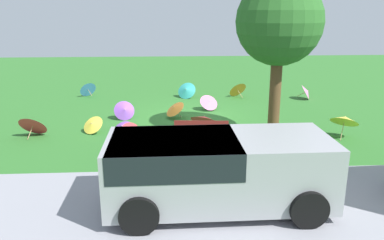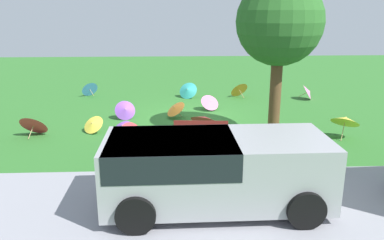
# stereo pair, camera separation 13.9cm
# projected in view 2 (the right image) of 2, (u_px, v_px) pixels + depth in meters

# --- Properties ---
(ground) EXTENTS (40.00, 40.00, 0.00)m
(ground) POSITION_uv_depth(u_px,v_px,m) (192.00, 119.00, 14.80)
(ground) COLOR #2D6B28
(road_strip) EXTENTS (40.00, 3.84, 0.01)m
(road_strip) POSITION_uv_depth(u_px,v_px,m) (207.00, 205.00, 8.28)
(road_strip) COLOR gray
(road_strip) RESTS_ON ground
(van_dark) EXTENTS (4.62, 2.17, 1.53)m
(van_dark) POSITION_uv_depth(u_px,v_px,m) (208.00, 166.00, 8.01)
(van_dark) COLOR #99999E
(van_dark) RESTS_ON ground
(park_bench) EXTENTS (1.63, 0.61, 0.90)m
(park_bench) POSITION_uv_depth(u_px,v_px,m) (201.00, 134.00, 11.54)
(park_bench) COLOR maroon
(park_bench) RESTS_ON ground
(shade_tree) EXTENTS (2.68, 2.68, 5.01)m
(shade_tree) POSITION_uv_depth(u_px,v_px,m) (280.00, 23.00, 11.75)
(shade_tree) COLOR brown
(shade_tree) RESTS_ON ground
(parasol_yellow_0) EXTENTS (1.24, 1.24, 0.93)m
(parasol_yellow_0) POSITION_uv_depth(u_px,v_px,m) (345.00, 120.00, 12.41)
(parasol_yellow_0) COLOR tan
(parasol_yellow_0) RESTS_ON ground
(parasol_pink_0) EXTENTS (0.75, 0.84, 0.72)m
(parasol_pink_0) POSITION_uv_depth(u_px,v_px,m) (308.00, 92.00, 17.81)
(parasol_pink_0) COLOR tan
(parasol_pink_0) RESTS_ON ground
(parasol_red_0) EXTENTS (1.07, 0.92, 0.81)m
(parasol_red_0) POSITION_uv_depth(u_px,v_px,m) (34.00, 124.00, 12.75)
(parasol_red_0) COLOR tan
(parasol_red_0) RESTS_ON ground
(parasol_teal_0) EXTENTS (1.05, 0.95, 0.78)m
(parasol_teal_0) POSITION_uv_depth(u_px,v_px,m) (188.00, 90.00, 18.08)
(parasol_teal_0) COLOR tan
(parasol_teal_0) RESTS_ON ground
(parasol_blue_0) EXTENTS (0.94, 0.87, 0.75)m
(parasol_blue_0) POSITION_uv_depth(u_px,v_px,m) (89.00, 88.00, 18.48)
(parasol_blue_0) COLOR tan
(parasol_blue_0) RESTS_ON ground
(parasol_purple_0) EXTENTS (0.87, 0.77, 0.74)m
(parasol_purple_0) POSITION_uv_depth(u_px,v_px,m) (125.00, 110.00, 14.61)
(parasol_purple_0) COLOR tan
(parasol_purple_0) RESTS_ON ground
(parasol_red_1) EXTENTS (1.18, 1.15, 0.84)m
(parasol_red_1) POSITION_uv_depth(u_px,v_px,m) (204.00, 119.00, 12.85)
(parasol_red_1) COLOR tan
(parasol_red_1) RESTS_ON ground
(parasol_yellow_1) EXTENTS (0.90, 0.86, 0.59)m
(parasol_yellow_1) POSITION_uv_depth(u_px,v_px,m) (93.00, 124.00, 13.04)
(parasol_yellow_1) COLOR tan
(parasol_yellow_1) RESTS_ON ground
(parasol_pink_1) EXTENTS (0.94, 0.88, 0.66)m
(parasol_pink_1) POSITION_uv_depth(u_px,v_px,m) (210.00, 102.00, 15.90)
(parasol_pink_1) COLOR tan
(parasol_pink_1) RESTS_ON ground
(parasol_orange_0) EXTENTS (0.98, 1.01, 0.70)m
(parasol_orange_0) POSITION_uv_depth(u_px,v_px,m) (175.00, 108.00, 14.71)
(parasol_orange_0) COLOR tan
(parasol_orange_0) RESTS_ON ground
(parasol_orange_1) EXTENTS (1.05, 0.96, 0.80)m
(parasol_orange_1) POSITION_uv_depth(u_px,v_px,m) (238.00, 89.00, 18.32)
(parasol_orange_1) COLOR tan
(parasol_orange_1) RESTS_ON ground
(parasol_purple_1) EXTENTS (0.83, 0.82, 0.53)m
(parasol_purple_1) POSITION_uv_depth(u_px,v_px,m) (122.00, 126.00, 12.69)
(parasol_purple_1) COLOR tan
(parasol_purple_1) RESTS_ON ground
(parasol_red_4) EXTENTS (0.99, 1.01, 0.83)m
(parasol_red_4) POSITION_uv_depth(u_px,v_px,m) (133.00, 135.00, 11.55)
(parasol_red_4) COLOR tan
(parasol_red_4) RESTS_ON ground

